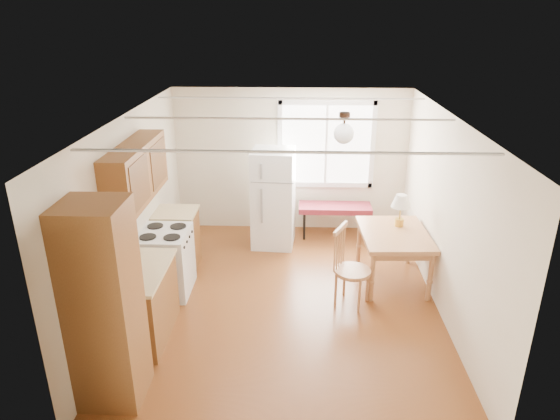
# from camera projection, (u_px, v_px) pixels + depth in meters

# --- Properties ---
(room_shell) EXTENTS (4.60, 5.60, 2.62)m
(room_shell) POSITION_uv_depth(u_px,v_px,m) (287.00, 216.00, 6.33)
(room_shell) COLOR #552911
(room_shell) RESTS_ON ground
(kitchen_run) EXTENTS (0.65, 3.40, 2.20)m
(kitchen_run) POSITION_uv_depth(u_px,v_px,m) (143.00, 265.00, 5.96)
(kitchen_run) COLOR brown
(kitchen_run) RESTS_ON ground
(window_unit) EXTENTS (1.64, 0.05, 1.51)m
(window_unit) POSITION_uv_depth(u_px,v_px,m) (326.00, 145.00, 8.50)
(window_unit) COLOR white
(window_unit) RESTS_ON room_shell
(pendant_light) EXTENTS (0.26, 0.26, 0.40)m
(pendant_light) POSITION_uv_depth(u_px,v_px,m) (344.00, 132.00, 6.31)
(pendant_light) COLOR black
(pendant_light) RESTS_ON room_shell
(refrigerator) EXTENTS (0.72, 0.72, 1.63)m
(refrigerator) POSITION_uv_depth(u_px,v_px,m) (273.00, 198.00, 8.16)
(refrigerator) COLOR white
(refrigerator) RESTS_ON ground
(bench) EXTENTS (1.24, 0.47, 0.57)m
(bench) POSITION_uv_depth(u_px,v_px,m) (335.00, 209.00, 8.57)
(bench) COLOR maroon
(bench) RESTS_ON ground
(dining_table) EXTENTS (0.98, 1.27, 0.77)m
(dining_table) POSITION_uv_depth(u_px,v_px,m) (394.00, 239.00, 7.06)
(dining_table) COLOR #9C643C
(dining_table) RESTS_ON ground
(chair) EXTENTS (0.54, 0.53, 1.09)m
(chair) POSITION_uv_depth(u_px,v_px,m) (346.00, 260.00, 6.53)
(chair) COLOR #9C643C
(chair) RESTS_ON ground
(table_lamp) EXTENTS (0.28, 0.28, 0.48)m
(table_lamp) POSITION_uv_depth(u_px,v_px,m) (401.00, 203.00, 7.11)
(table_lamp) COLOR gold
(table_lamp) RESTS_ON dining_table
(coffee_maker) EXTENTS (0.23, 0.28, 0.39)m
(coffee_maker) POSITION_uv_depth(u_px,v_px,m) (122.00, 277.00, 5.29)
(coffee_maker) COLOR black
(coffee_maker) RESTS_ON kitchen_run
(kettle) EXTENTS (0.12, 0.12, 0.23)m
(kettle) POSITION_uv_depth(u_px,v_px,m) (126.00, 268.00, 5.58)
(kettle) COLOR red
(kettle) RESTS_ON kitchen_run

